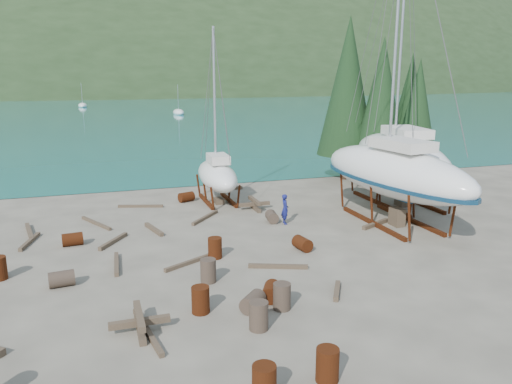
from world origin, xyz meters
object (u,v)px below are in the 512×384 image
object	(u,v)px
small_sailboat_shore	(217,175)
worker	(285,209)
large_sailboat_near	(394,172)
large_sailboat_far	(399,157)

from	to	relation	value
small_sailboat_shore	worker	world-z (taller)	small_sailboat_shore
small_sailboat_shore	worker	size ratio (longest dim) A/B	6.51
large_sailboat_near	worker	xyz separation A→B (m)	(-5.26, 1.57, -1.92)
large_sailboat_near	small_sailboat_shore	xyz separation A→B (m)	(-7.46, 7.00, -1.02)
small_sailboat_shore	worker	xyz separation A→B (m)	(2.19, -5.43, -0.90)
large_sailboat_far	small_sailboat_shore	size ratio (longest dim) A/B	1.70
large_sailboat_far	small_sailboat_shore	xyz separation A→B (m)	(-9.99, 3.70, -1.14)
large_sailboat_near	small_sailboat_shore	distance (m)	10.28
worker	large_sailboat_near	bearing A→B (deg)	-102.23
large_sailboat_near	large_sailboat_far	xyz separation A→B (m)	(2.53, 3.31, 0.12)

